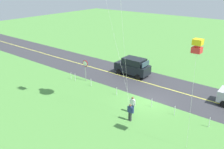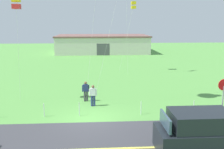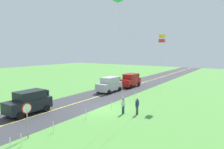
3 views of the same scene
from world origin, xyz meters
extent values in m
cube|color=#549342|center=(0.00, 0.00, -0.05)|extent=(120.00, 120.00, 0.10)
cube|color=#38383D|center=(0.00, -4.00, 0.00)|extent=(120.00, 7.00, 0.00)
cube|color=#E5E04C|center=(0.00, -4.00, 0.01)|extent=(120.00, 0.16, 0.00)
cube|color=black|center=(5.29, -5.12, 0.89)|extent=(4.40, 1.90, 1.10)
cube|color=black|center=(5.04, -5.12, 1.84)|extent=(2.73, 1.75, 0.80)
cube|color=#334756|center=(6.13, -5.12, 1.84)|extent=(0.10, 1.62, 0.64)
cube|color=#334756|center=(3.42, -5.12, 1.84)|extent=(0.10, 1.62, 0.60)
cylinder|color=black|center=(6.72, -4.17, 0.34)|extent=(0.68, 0.22, 0.68)
cylinder|color=black|center=(3.86, -4.17, 0.34)|extent=(0.68, 0.22, 0.68)
cylinder|color=gray|center=(8.63, -0.10, 1.05)|extent=(0.08, 0.08, 2.10)
cylinder|color=red|center=(8.63, -0.10, 2.18)|extent=(0.76, 0.04, 0.76)
cylinder|color=white|center=(8.63, -0.07, 2.18)|extent=(0.62, 0.01, 0.62)
cylinder|color=navy|center=(0.05, 2.66, 0.41)|extent=(0.16, 0.16, 0.82)
cylinder|color=navy|center=(0.23, 2.66, 0.41)|extent=(0.16, 0.16, 0.82)
cube|color=silver|center=(0.14, 2.66, 1.10)|extent=(0.36, 0.22, 0.56)
cylinder|color=silver|center=(-0.10, 2.66, 1.05)|extent=(0.10, 0.10, 0.52)
cylinder|color=silver|center=(0.38, 2.66, 1.05)|extent=(0.10, 0.10, 0.52)
sphere|color=brown|center=(0.14, 2.66, 1.49)|extent=(0.22, 0.22, 0.22)
cylinder|color=#3F3F47|center=(-0.53, 3.90, 0.41)|extent=(0.16, 0.16, 0.82)
cylinder|color=#3F3F47|center=(-0.35, 3.90, 0.41)|extent=(0.16, 0.16, 0.82)
cube|color=navy|center=(-0.44, 3.90, 1.10)|extent=(0.36, 0.22, 0.56)
cylinder|color=navy|center=(-0.68, 3.90, 1.05)|extent=(0.10, 0.10, 0.52)
cylinder|color=navy|center=(-0.20, 3.90, 1.05)|extent=(0.10, 0.10, 0.52)
sphere|color=brown|center=(-0.44, 3.90, 1.49)|extent=(0.22, 0.22, 0.22)
cylinder|color=silver|center=(1.39, 3.14, 5.35)|extent=(2.51, 0.97, 10.71)
cylinder|color=silver|center=(4.02, 14.37, 6.60)|extent=(0.43, 0.09, 13.20)
cylinder|color=silver|center=(-5.55, 4.35, 3.76)|extent=(0.23, 0.02, 7.53)
cube|color=red|center=(-5.44, 4.35, 7.28)|extent=(0.56, 0.56, 0.36)
cylinder|color=silver|center=(4.25, 16.48, 4.08)|extent=(1.64, 0.46, 8.15)
cube|color=yellow|center=(5.06, 16.26, 8.40)|extent=(0.56, 0.56, 0.36)
cube|color=yellow|center=(5.06, 16.26, 7.90)|extent=(0.56, 0.56, 0.36)
cube|color=beige|center=(1.81, 37.00, 1.60)|extent=(18.00, 10.00, 3.20)
cube|color=brown|center=(1.81, 37.00, 3.35)|extent=(18.36, 10.20, 0.30)
cube|color=#4C4C51|center=(1.81, 32.05, 1.10)|extent=(2.40, 0.12, 2.20)
cylinder|color=silver|center=(-3.08, 0.70, 0.45)|extent=(0.05, 0.05, 0.90)
cylinder|color=silver|center=(-0.77, 0.70, 0.45)|extent=(0.05, 0.05, 0.90)
cylinder|color=silver|center=(3.39, 0.70, 0.45)|extent=(0.05, 0.05, 0.90)
cylinder|color=silver|center=(7.04, 0.70, 0.45)|extent=(0.05, 0.05, 0.90)
camera|label=1|loc=(-9.94, 18.57, 11.25)|focal=37.85mm
camera|label=2|loc=(0.35, -15.70, 6.17)|focal=41.19mm
camera|label=3|loc=(16.46, 12.37, 6.16)|focal=31.94mm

